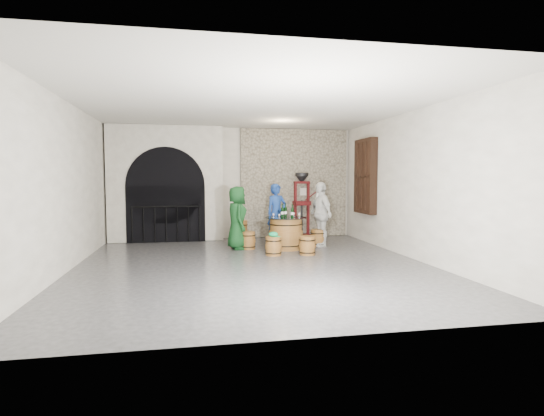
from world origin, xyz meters
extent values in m
plane|color=#2F2F32|center=(0.00, 0.00, 0.00)|extent=(8.00, 8.00, 0.00)
plane|color=beige|center=(0.00, 4.00, 1.60)|extent=(8.00, 0.00, 8.00)
plane|color=beige|center=(0.00, -4.00, 1.60)|extent=(8.00, 0.00, 8.00)
plane|color=beige|center=(-3.50, 0.00, 1.60)|extent=(0.00, 8.00, 8.00)
plane|color=beige|center=(3.50, 0.00, 1.60)|extent=(0.00, 8.00, 8.00)
plane|color=beige|center=(0.00, 0.00, 3.20)|extent=(8.00, 8.00, 0.00)
cube|color=gray|center=(1.80, 3.94, 1.60)|extent=(3.20, 0.12, 3.18)
cube|color=beige|center=(-1.90, 3.75, 1.60)|extent=(3.10, 0.50, 3.18)
cube|color=black|center=(-1.90, 3.48, 0.78)|extent=(2.10, 0.03, 1.55)
cylinder|color=black|center=(-1.90, 3.48, 1.55)|extent=(2.10, 0.03, 2.10)
cylinder|color=black|center=(-1.90, 3.42, 0.98)|extent=(1.79, 0.04, 0.04)
cylinder|color=black|center=(-2.79, 3.42, 0.49)|extent=(0.02, 0.02, 0.98)
cylinder|color=black|center=(-2.50, 3.42, 0.49)|extent=(0.02, 0.02, 0.98)
cylinder|color=black|center=(-2.20, 3.42, 0.49)|extent=(0.02, 0.02, 0.98)
cylinder|color=black|center=(-1.90, 3.42, 0.49)|extent=(0.02, 0.02, 0.98)
cylinder|color=black|center=(-1.60, 3.42, 0.49)|extent=(0.02, 0.02, 0.98)
cylinder|color=black|center=(-1.31, 3.42, 0.49)|extent=(0.02, 0.02, 0.98)
cylinder|color=black|center=(-1.01, 3.42, 0.49)|extent=(0.02, 0.02, 0.98)
cube|color=black|center=(3.39, 2.40, 1.80)|extent=(0.20, 1.10, 2.00)
cube|color=black|center=(3.34, 2.40, 1.80)|extent=(0.06, 0.88, 1.76)
cube|color=black|center=(3.37, 2.40, 1.80)|extent=(0.22, 0.92, 0.06)
cube|color=black|center=(3.37, 2.11, 1.80)|extent=(0.22, 0.06, 1.80)
cube|color=black|center=(3.37, 2.40, 1.80)|extent=(0.22, 0.06, 1.80)
cube|color=black|center=(3.37, 2.69, 1.80)|extent=(0.22, 0.06, 1.80)
cylinder|color=brown|center=(1.07, 1.80, 0.37)|extent=(0.79, 0.79, 0.74)
cylinder|color=brown|center=(1.07, 1.80, 0.37)|extent=(0.84, 0.84, 0.16)
torus|color=black|center=(1.07, 1.80, 0.12)|extent=(0.84, 0.84, 0.02)
torus|color=black|center=(1.07, 1.80, 0.63)|extent=(0.84, 0.84, 0.02)
cylinder|color=brown|center=(1.07, 1.80, 0.75)|extent=(0.80, 0.80, 0.02)
cylinder|color=black|center=(1.07, 1.80, 0.78)|extent=(1.02, 1.02, 0.01)
cylinder|color=brown|center=(0.15, 1.96, 0.21)|extent=(0.35, 0.35, 0.41)
cylinder|color=brown|center=(0.15, 1.96, 0.21)|extent=(0.37, 0.37, 0.09)
torus|color=black|center=(0.15, 1.96, 0.07)|extent=(0.38, 0.38, 0.02)
torus|color=black|center=(0.15, 1.96, 0.35)|extent=(0.38, 0.38, 0.02)
cylinder|color=brown|center=(0.15, 1.96, 0.42)|extent=(0.35, 0.35, 0.02)
cylinder|color=brown|center=(1.06, 2.74, 0.21)|extent=(0.35, 0.35, 0.41)
cylinder|color=brown|center=(1.06, 2.74, 0.21)|extent=(0.37, 0.37, 0.09)
torus|color=black|center=(1.06, 2.74, 0.07)|extent=(0.38, 0.38, 0.02)
torus|color=black|center=(1.06, 2.74, 0.35)|extent=(0.38, 0.38, 0.02)
cylinder|color=brown|center=(1.06, 2.74, 0.42)|extent=(0.35, 0.35, 0.02)
cylinder|color=brown|center=(1.97, 2.06, 0.21)|extent=(0.35, 0.35, 0.41)
cylinder|color=brown|center=(1.97, 2.06, 0.21)|extent=(0.37, 0.37, 0.09)
torus|color=black|center=(1.97, 2.06, 0.07)|extent=(0.38, 0.38, 0.02)
torus|color=black|center=(1.97, 2.06, 0.35)|extent=(0.38, 0.38, 0.02)
cylinder|color=brown|center=(1.97, 2.06, 0.42)|extent=(0.35, 0.35, 0.02)
cylinder|color=brown|center=(1.38, 0.92, 0.21)|extent=(0.35, 0.35, 0.41)
cylinder|color=brown|center=(1.38, 0.92, 0.21)|extent=(0.37, 0.37, 0.09)
torus|color=black|center=(1.38, 0.92, 0.07)|extent=(0.38, 0.38, 0.02)
torus|color=black|center=(1.38, 0.92, 0.35)|extent=(0.38, 0.38, 0.02)
cylinder|color=brown|center=(1.38, 0.92, 0.42)|extent=(0.35, 0.35, 0.02)
cylinder|color=brown|center=(0.60, 0.99, 0.21)|extent=(0.35, 0.35, 0.41)
cylinder|color=brown|center=(0.60, 0.99, 0.21)|extent=(0.37, 0.37, 0.09)
torus|color=black|center=(0.60, 0.99, 0.07)|extent=(0.38, 0.38, 0.02)
torus|color=black|center=(0.60, 0.99, 0.35)|extent=(0.38, 0.38, 0.02)
cylinder|color=brown|center=(0.60, 0.99, 0.42)|extent=(0.35, 0.35, 0.02)
ellipsoid|color=#0D9755|center=(0.60, 0.99, 0.48)|extent=(0.21, 0.21, 0.12)
cylinder|color=#0D9755|center=(0.68, 0.96, 0.43)|extent=(0.14, 0.14, 0.01)
imported|color=#103917|center=(-0.11, 2.01, 0.78)|extent=(0.55, 0.80, 1.55)
imported|color=navy|center=(1.06, 2.89, 0.80)|extent=(0.67, 0.54, 1.60)
imported|color=silver|center=(2.05, 2.08, 0.83)|extent=(0.58, 1.03, 1.66)
cylinder|color=black|center=(1.00, 1.90, 0.90)|extent=(0.07, 0.07, 0.22)
cylinder|color=white|center=(1.00, 1.90, 0.89)|extent=(0.08, 0.08, 0.06)
cone|color=black|center=(1.00, 1.90, 1.02)|extent=(0.07, 0.07, 0.05)
cylinder|color=black|center=(1.00, 1.90, 1.08)|extent=(0.03, 0.03, 0.07)
cylinder|color=black|center=(1.20, 1.68, 0.90)|extent=(0.07, 0.07, 0.22)
cylinder|color=white|center=(1.20, 1.68, 0.89)|extent=(0.08, 0.08, 0.06)
cone|color=black|center=(1.20, 1.68, 1.02)|extent=(0.07, 0.07, 0.05)
cylinder|color=black|center=(1.20, 1.68, 1.08)|extent=(0.03, 0.03, 0.07)
cylinder|color=black|center=(1.10, 1.97, 0.90)|extent=(0.07, 0.07, 0.22)
cylinder|color=white|center=(1.10, 1.97, 0.89)|extent=(0.08, 0.08, 0.06)
cone|color=black|center=(1.10, 1.97, 1.02)|extent=(0.07, 0.07, 0.05)
cylinder|color=black|center=(1.10, 1.97, 1.08)|extent=(0.03, 0.03, 0.07)
cylinder|color=brown|center=(0.03, 2.85, 0.31)|extent=(0.43, 0.43, 0.61)
cylinder|color=brown|center=(0.03, 2.85, 0.31)|extent=(0.46, 0.46, 0.13)
torus|color=black|center=(0.03, 2.85, 0.10)|extent=(0.47, 0.47, 0.02)
torus|color=black|center=(0.03, 2.85, 0.51)|extent=(0.47, 0.47, 0.02)
cylinder|color=brown|center=(0.03, 2.85, 0.62)|extent=(0.44, 0.44, 0.02)
cube|color=#440B0C|center=(1.95, 3.61, 0.05)|extent=(0.57, 0.48, 0.10)
cube|color=#440B0C|center=(1.95, 3.61, 1.02)|extent=(0.50, 0.35, 0.12)
cube|color=#440B0C|center=(1.95, 3.61, 1.63)|extent=(0.48, 0.17, 0.07)
cylinder|color=black|center=(1.95, 3.61, 0.60)|extent=(0.06, 0.06, 1.00)
cylinder|color=black|center=(1.95, 3.61, 1.86)|extent=(0.38, 0.38, 0.09)
cone|color=black|center=(1.95, 3.61, 1.74)|extent=(0.38, 0.38, 0.20)
cube|color=#440B0C|center=(1.75, 3.59, 0.85)|extent=(0.08, 0.08, 1.61)
cube|color=#440B0C|center=(2.15, 3.63, 0.85)|extent=(0.08, 0.08, 1.61)
cylinder|color=#440B0C|center=(2.25, 3.60, 1.25)|extent=(0.43, 0.08, 0.31)
cube|color=silver|center=(2.05, 3.86, 1.35)|extent=(0.18, 0.10, 0.22)
camera|label=1|loc=(-1.19, -8.36, 1.74)|focal=28.00mm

